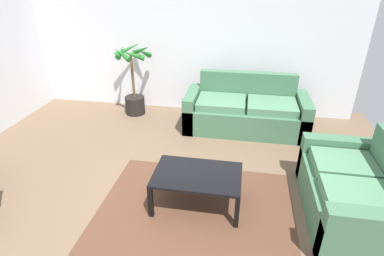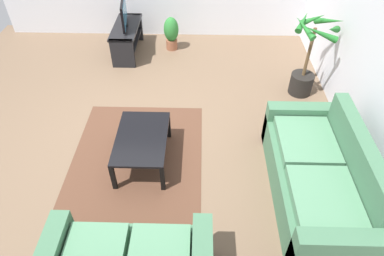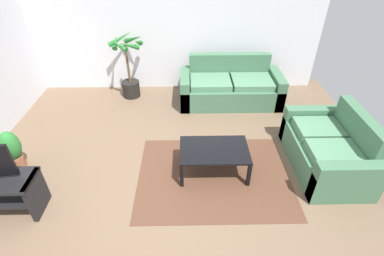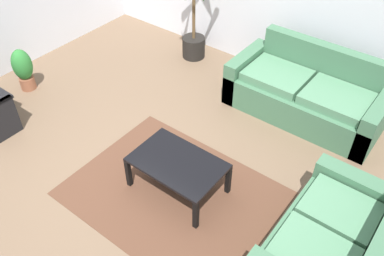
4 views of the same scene
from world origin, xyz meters
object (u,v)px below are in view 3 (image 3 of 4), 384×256
object	(u,v)px
couch_main	(230,88)
coffee_table	(214,152)
couch_loveseat	(328,150)
potted_plant_small	(11,149)
potted_palm	(129,72)

from	to	relation	value
couch_main	coffee_table	bearing A→B (deg)	-103.53
coffee_table	couch_main	bearing A→B (deg)	76.47
couch_loveseat	coffee_table	xyz separation A→B (m)	(-1.70, -0.09, 0.07)
couch_loveseat	potted_plant_small	bearing A→B (deg)	179.24
coffee_table	potted_palm	xyz separation A→B (m)	(-1.56, 2.35, 0.18)
potted_palm	potted_plant_small	xyz separation A→B (m)	(-1.39, -2.20, -0.21)
potted_plant_small	coffee_table	bearing A→B (deg)	-3.00
couch_main	potted_palm	xyz separation A→B (m)	(-2.06, 0.27, 0.25)
coffee_table	potted_palm	world-z (taller)	potted_palm
couch_main	potted_palm	world-z (taller)	potted_palm
couch_main	potted_plant_small	bearing A→B (deg)	-150.88
couch_main	coffee_table	size ratio (longest dim) A/B	2.06
couch_loveseat	potted_plant_small	size ratio (longest dim) A/B	2.37
potted_palm	couch_loveseat	bearing A→B (deg)	-34.74
coffee_table	potted_palm	size ratio (longest dim) A/B	0.74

